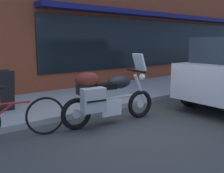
# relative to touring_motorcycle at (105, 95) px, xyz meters

# --- Properties ---
(ground_plane) EXTENTS (80.00, 80.00, 0.00)m
(ground_plane) POSITION_rel_touring_motorcycle_xyz_m (0.34, -0.42, -0.59)
(ground_plane) COLOR #3B3B3B
(touring_motorcycle) EXTENTS (2.07, 0.65, 1.38)m
(touring_motorcycle) POSITION_rel_touring_motorcycle_xyz_m (0.00, 0.00, 0.00)
(touring_motorcycle) COLOR black
(touring_motorcycle) RESTS_ON ground_plane
(parked_bicycle) EXTENTS (1.68, 0.60, 0.93)m
(parked_bicycle) POSITION_rel_touring_motorcycle_xyz_m (-1.67, 0.36, -0.22)
(parked_bicycle) COLOR black
(parked_bicycle) RESTS_ON ground_plane
(sandwich_board_sign) EXTENTS (0.55, 0.40, 0.89)m
(sandwich_board_sign) POSITION_rel_touring_motorcycle_xyz_m (-1.44, 1.85, -0.03)
(sandwich_board_sign) COLOR black
(sandwich_board_sign) RESTS_ON sidewalk_curb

